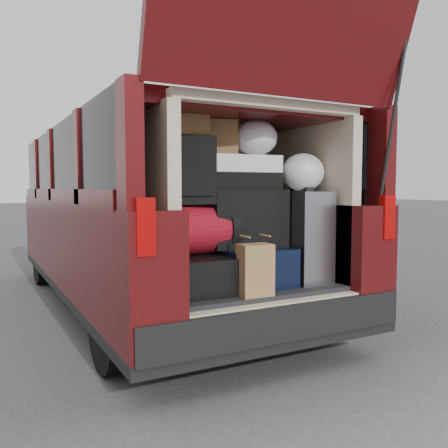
{
  "coord_description": "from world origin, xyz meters",
  "views": [
    {
      "loc": [
        -1.64,
        -2.64,
        1.22
      ],
      "look_at": [
        -0.12,
        0.2,
        0.97
      ],
      "focal_mm": 38.0,
      "sensor_mm": 36.0,
      "label": 1
    }
  ],
  "objects": [
    {
      "name": "backpack",
      "position": [
        -0.39,
        0.16,
        1.33
      ],
      "size": [
        0.33,
        0.23,
        0.44
      ],
      "primitive_type": "cube",
      "rotation": [
        0.0,
        0.0,
        -0.15
      ],
      "color": "black",
      "rests_on": "red_duffel"
    },
    {
      "name": "plastic_bag_center",
      "position": [
        0.13,
        0.19,
        1.57
      ],
      "size": [
        0.33,
        0.32,
        0.25
      ],
      "primitive_type": "ellipsoid",
      "rotation": [
        0.0,
        0.0,
        -0.09
      ],
      "color": "silver",
      "rests_on": "twotone_duffel"
    },
    {
      "name": "silver_roller",
      "position": [
        0.44,
        0.07,
        0.87
      ],
      "size": [
        0.27,
        0.43,
        0.64
      ],
      "primitive_type": "cube",
      "rotation": [
        0.0,
        0.0,
        -0.0
      ],
      "color": "silver",
      "rests_on": "load_floor"
    },
    {
      "name": "grocery_sack_upper",
      "position": [
        -0.13,
        0.26,
        1.56
      ],
      "size": [
        0.27,
        0.23,
        0.23
      ],
      "primitive_type": "cube",
      "rotation": [
        0.0,
        0.0,
        -0.19
      ],
      "color": "brown",
      "rests_on": "twotone_duffel"
    },
    {
      "name": "black_hardshell",
      "position": [
        -0.39,
        0.14,
        0.67
      ],
      "size": [
        0.44,
        0.6,
        0.23
      ],
      "primitive_type": "cube",
      "rotation": [
        0.0,
        0.0,
        -0.04
      ],
      "color": "black",
      "rests_on": "load_floor"
    },
    {
      "name": "grocery_sack_lower",
      "position": [
        -0.37,
        0.17,
        1.64
      ],
      "size": [
        0.2,
        0.17,
        0.18
      ],
      "primitive_type": "cube",
      "rotation": [
        0.0,
        0.0,
        -0.02
      ],
      "color": "brown",
      "rests_on": "backpack"
    },
    {
      "name": "kraft_bag",
      "position": [
        -0.1,
        -0.18,
        0.71
      ],
      "size": [
        0.21,
        0.14,
        0.32
      ],
      "primitive_type": "cube",
      "rotation": [
        0.0,
        0.0,
        -0.03
      ],
      "color": "#9D6C46",
      "rests_on": "load_floor"
    },
    {
      "name": "plastic_bag_right",
      "position": [
        0.45,
        0.07,
        1.33
      ],
      "size": [
        0.33,
        0.31,
        0.27
      ],
      "primitive_type": "ellipsoid",
      "rotation": [
        0.0,
        0.0,
        -0.07
      ],
      "color": "silver",
      "rests_on": "silver_roller"
    },
    {
      "name": "red_duffel",
      "position": [
        -0.33,
        0.18,
        0.95
      ],
      "size": [
        0.53,
        0.36,
        0.33
      ],
      "primitive_type": "cube",
      "rotation": [
        0.0,
        0.0,
        0.06
      ],
      "color": "maroon",
      "rests_on": "black_hardshell"
    },
    {
      "name": "ground",
      "position": [
        0.0,
        0.0,
        0.0
      ],
      "size": [
        80.0,
        80.0,
        0.0
      ],
      "primitive_type": "plane",
      "color": "#39393B",
      "rests_on": "ground"
    },
    {
      "name": "black_soft_case",
      "position": [
        0.03,
        0.19,
        1.01
      ],
      "size": [
        0.56,
        0.36,
        0.39
      ],
      "primitive_type": "cube",
      "rotation": [
        0.0,
        0.0,
        -0.05
      ],
      "color": "black",
      "rests_on": "navy_hardshell"
    },
    {
      "name": "minivan",
      "position": [
        0.0,
        1.86,
        0.91
      ],
      "size": [
        1.9,
        5.35,
        2.77
      ],
      "color": "black",
      "rests_on": "ground"
    },
    {
      "name": "navy_hardshell",
      "position": [
        0.04,
        0.17,
        0.68
      ],
      "size": [
        0.5,
        0.61,
        0.26
      ],
      "primitive_type": "cube",
      "rotation": [
        0.0,
        0.0,
        -0.02
      ],
      "color": "black",
      "rests_on": "load_floor"
    },
    {
      "name": "load_floor",
      "position": [
        0.0,
        0.28,
        0.28
      ],
      "size": [
        1.24,
        1.05,
        0.55
      ],
      "primitive_type": "cube",
      "color": "black",
      "rests_on": "ground"
    },
    {
      "name": "twotone_duffel",
      "position": [
        0.02,
        0.21,
        1.32
      ],
      "size": [
        0.55,
        0.32,
        0.24
      ],
      "primitive_type": "cube",
      "rotation": [
        0.0,
        0.0,
        -0.1
      ],
      "color": "white",
      "rests_on": "black_soft_case"
    }
  ]
}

